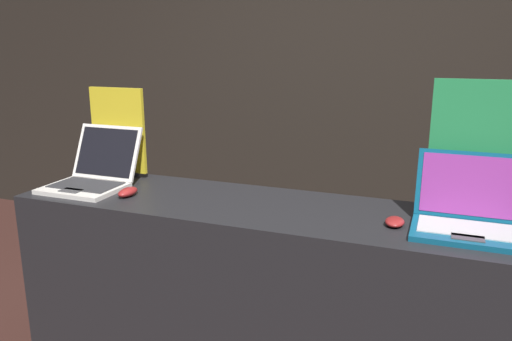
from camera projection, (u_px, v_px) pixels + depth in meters
name	position (u px, v px, depth m)	size (l,w,h in m)	color
wall_back	(344.00, 65.00, 3.61)	(8.00, 0.05, 2.80)	black
display_counter	(256.00, 298.00, 2.23)	(2.13, 0.56, 0.88)	black
laptop_front	(93.00, 174.00, 2.38)	(0.35, 0.39, 0.27)	silver
mouse_front	(128.00, 192.00, 2.24)	(0.06, 0.12, 0.04)	maroon
promo_stand_front	(118.00, 134.00, 2.54)	(0.31, 0.07, 0.45)	black
laptop_back	(468.00, 214.00, 1.82)	(0.38, 0.32, 0.27)	#0F5170
mouse_back	(395.00, 222.00, 1.88)	(0.07, 0.10, 0.03)	maroon
promo_stand_back	(472.00, 152.00, 1.92)	(0.32, 0.07, 0.54)	black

